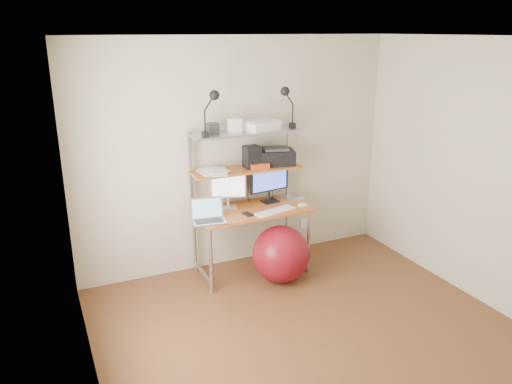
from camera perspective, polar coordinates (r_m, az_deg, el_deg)
room at (r=3.92m, az=8.09°, el=-1.45°), size 3.60×3.60×3.60m
computer_desk at (r=5.27m, az=-0.81°, el=0.49°), size 1.20×0.60×1.57m
wall_outlet at (r=6.09m, az=5.48°, el=-3.65°), size 0.08×0.01×0.12m
monitor_silver at (r=5.26m, az=-3.24°, el=0.54°), size 0.38×0.18×0.43m
monitor_black at (r=5.44m, az=1.53°, el=1.32°), size 0.48×0.16×0.48m
laptop at (r=4.96m, az=-5.51°, el=-2.78°), size 0.36×0.30×0.28m
keyboard at (r=5.20m, az=2.23°, el=-2.19°), size 0.48×0.24×0.01m
mouse at (r=5.39m, az=5.35°, el=-1.46°), size 0.09×0.06×0.02m
mac_mini at (r=5.60m, az=4.01°, el=-0.59°), size 0.25×0.25×0.04m
phone at (r=5.12m, az=-0.96°, el=-2.53°), size 0.09×0.14×0.01m
printer at (r=5.42m, az=2.27°, el=4.07°), size 0.44×0.36×0.19m
nas_cube at (r=5.28m, az=-0.49°, el=4.05°), size 0.16×0.16×0.23m
red_box at (r=5.27m, az=0.31°, el=3.01°), size 0.20×0.13×0.06m
scanner at (r=5.27m, az=0.54°, el=7.70°), size 0.44×0.36×0.10m
box_white at (r=5.11m, az=-2.46°, el=7.59°), size 0.13×0.11×0.14m
box_grey at (r=5.07m, az=-4.97°, el=7.28°), size 0.12×0.12×0.11m
clip_lamp_left at (r=4.88m, az=-5.00°, el=10.12°), size 0.18×0.10×0.45m
clip_lamp_right at (r=5.27m, az=3.53°, el=10.67°), size 0.17×0.10×0.44m
exercise_ball at (r=5.28m, az=2.87°, el=-7.11°), size 0.61×0.61×0.61m
paper_stack at (r=5.14m, az=-4.84°, el=2.38°), size 0.32×0.40×0.02m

